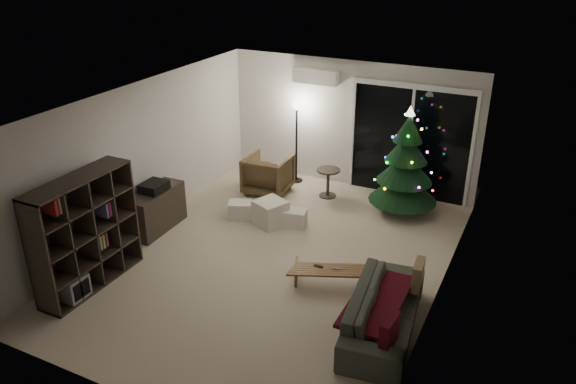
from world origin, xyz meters
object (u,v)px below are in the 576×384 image
object	(u,v)px
armchair	(268,174)
coffee_table	(328,279)
media_cabinet	(156,210)
sofa	(384,311)
christmas_tree	(406,161)
bookshelf	(74,230)

from	to	relation	value
armchair	coffee_table	xyz separation A→B (m)	(2.32, -2.55, -0.21)
media_cabinet	coffee_table	distance (m)	3.35
sofa	media_cabinet	bearing A→B (deg)	71.04
media_cabinet	christmas_tree	world-z (taller)	christmas_tree
media_cabinet	christmas_tree	distance (m)	4.42
media_cabinet	sofa	world-z (taller)	media_cabinet
coffee_table	christmas_tree	size ratio (longest dim) A/B	0.53
sofa	coffee_table	distance (m)	1.12
armchair	christmas_tree	xyz separation A→B (m)	(2.57, 0.35, 0.61)
sofa	christmas_tree	bearing A→B (deg)	5.01
christmas_tree	bookshelf	bearing A→B (deg)	-130.01
bookshelf	sofa	xyz separation A→B (m)	(4.30, 0.83, -0.55)
media_cabinet	sofa	distance (m)	4.40
bookshelf	media_cabinet	xyz separation A→B (m)	(0.00, 1.75, -0.48)
media_cabinet	christmas_tree	bearing A→B (deg)	33.23
armchair	sofa	distance (m)	4.51
bookshelf	christmas_tree	world-z (taller)	christmas_tree
media_cabinet	sofa	size ratio (longest dim) A/B	0.58
media_cabinet	sofa	bearing A→B (deg)	-13.87
sofa	coffee_table	bearing A→B (deg)	54.60
media_cabinet	armchair	bearing A→B (deg)	63.25
media_cabinet	coffee_table	world-z (taller)	media_cabinet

